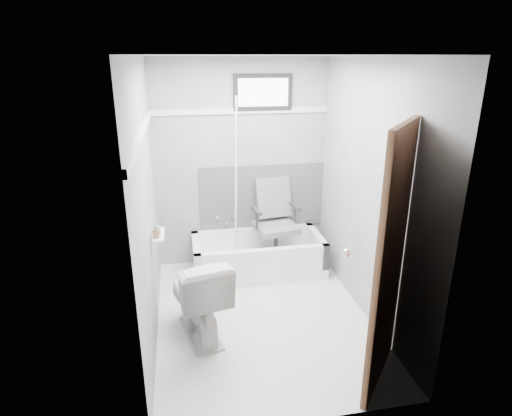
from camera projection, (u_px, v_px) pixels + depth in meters
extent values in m
plane|color=white|center=(262.00, 316.00, 4.17)|extent=(2.60, 2.60, 0.00)
plane|color=silver|center=(264.00, 55.00, 3.37)|extent=(2.60, 2.60, 0.00)
cube|color=gray|center=(241.00, 165.00, 4.98)|extent=(2.00, 0.02, 2.40)
cube|color=gray|center=(306.00, 267.00, 2.56)|extent=(2.00, 0.02, 2.40)
cube|color=gray|center=(147.00, 206.00, 3.60)|extent=(0.02, 2.60, 2.40)
cube|color=gray|center=(369.00, 194.00, 3.94)|extent=(0.02, 2.60, 2.40)
imported|color=silver|center=(198.00, 295.00, 3.78)|extent=(0.63, 0.89, 0.80)
cube|color=#4C4C4F|center=(262.00, 197.00, 5.14)|extent=(1.50, 0.02, 0.78)
cube|color=white|center=(241.00, 111.00, 4.76)|extent=(2.00, 0.02, 0.06)
cube|color=white|center=(142.00, 133.00, 3.39)|extent=(0.02, 2.60, 0.06)
cylinder|color=white|center=(236.00, 184.00, 4.79)|extent=(0.02, 0.30, 1.93)
cube|color=white|center=(158.00, 235.00, 3.78)|extent=(0.10, 0.32, 0.02)
imported|color=olive|center=(156.00, 232.00, 3.69)|extent=(0.07, 0.07, 0.12)
imported|color=teal|center=(157.00, 226.00, 3.82)|extent=(0.09, 0.09, 0.08)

